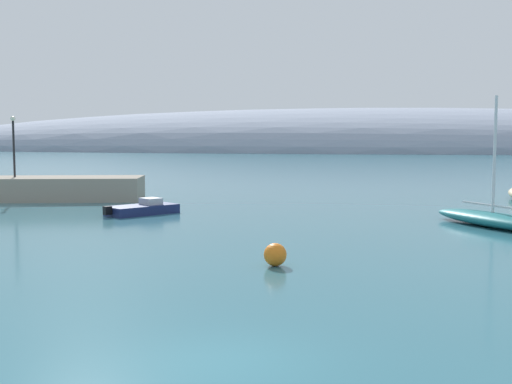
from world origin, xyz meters
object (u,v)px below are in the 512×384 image
object	(u,v)px
harbor_lamp_post	(14,140)
mooring_buoy_orange	(275,255)
motorboat_navy_alongside_breakwater	(142,209)
sailboat_teal_outer_mooring	(492,219)

from	to	relation	value
harbor_lamp_post	mooring_buoy_orange	bearing A→B (deg)	-41.30
motorboat_navy_alongside_breakwater	mooring_buoy_orange	size ratio (longest dim) A/B	5.46
sailboat_teal_outer_mooring	harbor_lamp_post	size ratio (longest dim) A/B	1.76
harbor_lamp_post	sailboat_teal_outer_mooring	bearing A→B (deg)	-13.91
motorboat_navy_alongside_breakwater	harbor_lamp_post	size ratio (longest dim) A/B	1.02
sailboat_teal_outer_mooring	motorboat_navy_alongside_breakwater	xyz separation A→B (m)	(-20.10, 1.73, -0.10)
sailboat_teal_outer_mooring	harbor_lamp_post	xyz separation A→B (m)	(-32.62, 8.08, 4.08)
motorboat_navy_alongside_breakwater	mooring_buoy_orange	bearing A→B (deg)	-106.88
mooring_buoy_orange	harbor_lamp_post	world-z (taller)	harbor_lamp_post
harbor_lamp_post	motorboat_navy_alongside_breakwater	bearing A→B (deg)	-26.90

